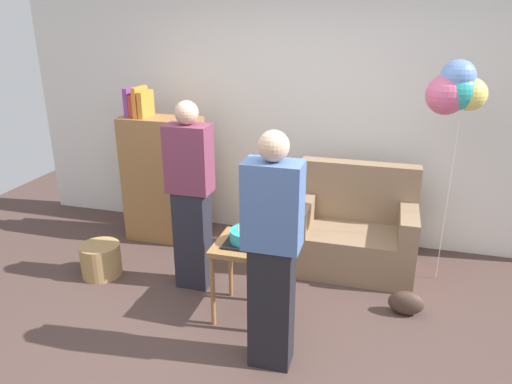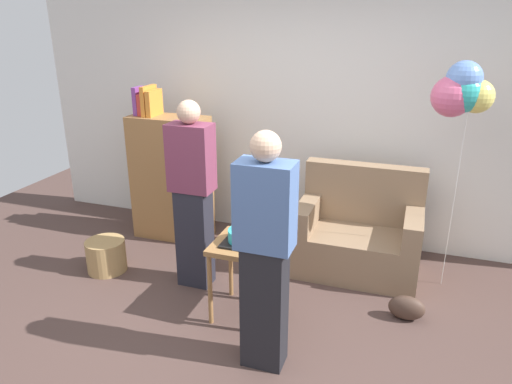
# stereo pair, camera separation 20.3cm
# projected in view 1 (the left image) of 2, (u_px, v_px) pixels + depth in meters

# --- Properties ---
(ground_plane) EXTENTS (8.00, 8.00, 0.00)m
(ground_plane) POSITION_uv_depth(u_px,v_px,m) (239.00, 346.00, 3.46)
(ground_plane) COLOR #4C3833
(wall_back) EXTENTS (6.00, 0.10, 2.70)m
(wall_back) POSITION_uv_depth(u_px,v_px,m) (299.00, 110.00, 4.84)
(wall_back) COLOR silver
(wall_back) RESTS_ON ground_plane
(couch) EXTENTS (1.10, 0.70, 0.96)m
(couch) POSITION_uv_depth(u_px,v_px,m) (354.00, 233.00, 4.47)
(couch) COLOR #8C7054
(couch) RESTS_ON ground_plane
(bookshelf) EXTENTS (0.80, 0.36, 1.59)m
(bookshelf) POSITION_uv_depth(u_px,v_px,m) (163.00, 178.00, 4.92)
(bookshelf) COLOR olive
(bookshelf) RESTS_ON ground_plane
(side_table) EXTENTS (0.48, 0.48, 0.63)m
(side_table) POSITION_uv_depth(u_px,v_px,m) (247.00, 254.00, 3.66)
(side_table) COLOR olive
(side_table) RESTS_ON ground_plane
(birthday_cake) EXTENTS (0.32, 0.32, 0.17)m
(birthday_cake) POSITION_uv_depth(u_px,v_px,m) (247.00, 237.00, 3.61)
(birthday_cake) COLOR black
(birthday_cake) RESTS_ON side_table
(person_blowing_candles) EXTENTS (0.36, 0.22, 1.63)m
(person_blowing_candles) POSITION_uv_depth(u_px,v_px,m) (191.00, 197.00, 3.97)
(person_blowing_candles) COLOR #23232D
(person_blowing_candles) RESTS_ON ground_plane
(person_holding_cake) EXTENTS (0.36, 0.22, 1.63)m
(person_holding_cake) POSITION_uv_depth(u_px,v_px,m) (272.00, 253.00, 3.03)
(person_holding_cake) COLOR black
(person_holding_cake) RESTS_ON ground_plane
(wicker_basket) EXTENTS (0.36, 0.36, 0.30)m
(wicker_basket) POSITION_uv_depth(u_px,v_px,m) (101.00, 260.00, 4.37)
(wicker_basket) COLOR #A88451
(wicker_basket) RESTS_ON ground_plane
(handbag) EXTENTS (0.28, 0.14, 0.20)m
(handbag) POSITION_uv_depth(u_px,v_px,m) (406.00, 303.00, 3.80)
(handbag) COLOR #473328
(handbag) RESTS_ON ground_plane
(balloon_bunch) EXTENTS (0.46, 0.32, 1.94)m
(balloon_bunch) POSITION_uv_depth(u_px,v_px,m) (456.00, 90.00, 3.69)
(balloon_bunch) COLOR silver
(balloon_bunch) RESTS_ON ground_plane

